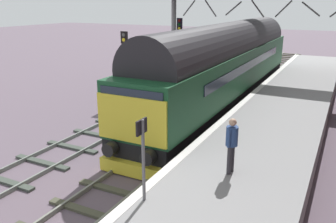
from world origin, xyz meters
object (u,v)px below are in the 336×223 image
Objects in this scene: waiting_passenger at (232,141)px; diesel_locomotive at (227,62)px; signal_post_mid at (180,40)px; platform_number_sign at (143,148)px; signal_post_near at (125,58)px.

diesel_locomotive is at bearing 25.29° from waiting_passenger.
diesel_locomotive is 10.77m from waiting_passenger.
diesel_locomotive is 12.44× the size of waiting_passenger.
signal_post_mid is 2.19× the size of platform_number_sign.
platform_number_sign is 1.28× the size of waiting_passenger.
diesel_locomotive is 12.76m from platform_number_sign.
signal_post_near is 13.33m from platform_number_sign.
signal_post_near reaches higher than waiting_passenger.
waiting_passenger is (9.17, -8.45, -0.60)m from signal_post_near.
platform_number_sign is at bearing -80.92° from diesel_locomotive.
signal_post_near is 2.51× the size of waiting_passenger.
waiting_passenger is (9.17, -16.01, -0.96)m from signal_post_mid.
signal_post_mid is 19.97m from platform_number_sign.
signal_post_mid is 18.47m from waiting_passenger.
platform_number_sign is at bearing -54.65° from signal_post_near.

